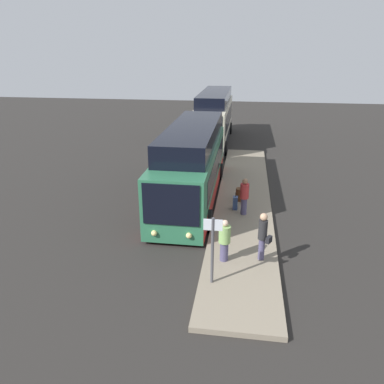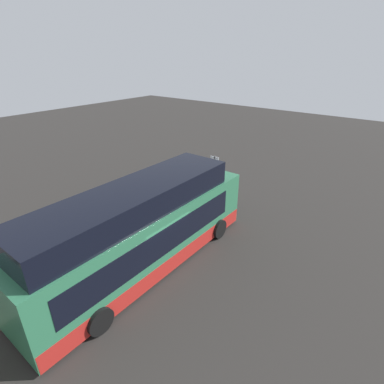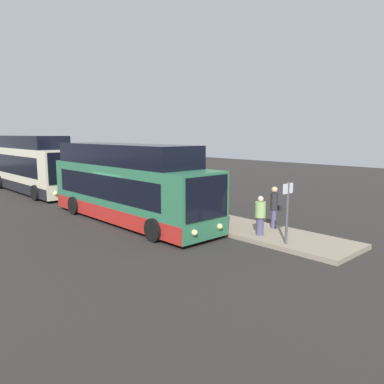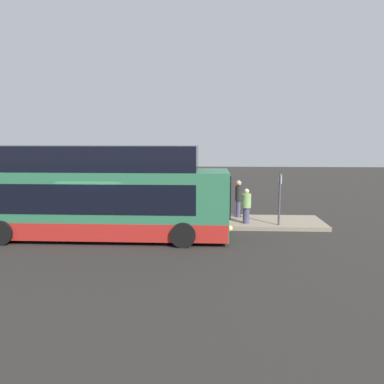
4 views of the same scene
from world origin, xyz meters
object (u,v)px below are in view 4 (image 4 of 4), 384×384
(suitcase, at_px, (145,214))
(trash_bin, at_px, (122,213))
(bus_lead, at_px, (93,197))
(sign_post, at_px, (280,194))
(passenger_with_bags, at_px, (239,197))
(passenger_boarding, at_px, (246,205))
(passenger_waiting, at_px, (157,200))

(suitcase, relative_size, trash_bin, 1.34)
(bus_lead, bearing_deg, sign_post, 13.00)
(bus_lead, xyz_separation_m, sign_post, (7.97, 1.84, -0.06))
(passenger_with_bags, bearing_deg, bus_lead, -121.86)
(passenger_boarding, distance_m, passenger_with_bags, 1.40)
(passenger_boarding, xyz_separation_m, passenger_with_bags, (-0.26, 1.36, 0.17))
(trash_bin, bearing_deg, sign_post, -5.68)
(suitcase, height_order, sign_post, sign_post)
(passenger_boarding, xyz_separation_m, passenger_waiting, (-4.28, 0.64, 0.09))
(bus_lead, height_order, passenger_waiting, bus_lead)
(suitcase, distance_m, trash_bin, 1.16)
(bus_lead, distance_m, trash_bin, 2.89)
(passenger_boarding, distance_m, trash_bin, 5.99)
(passenger_with_bags, bearing_deg, suitcase, -137.12)
(passenger_with_bags, relative_size, suitcase, 2.13)
(bus_lead, height_order, sign_post, bus_lead)
(passenger_boarding, height_order, suitcase, passenger_boarding)
(suitcase, bearing_deg, bus_lead, -125.80)
(bus_lead, distance_m, passenger_with_bags, 7.18)
(passenger_boarding, distance_m, passenger_waiting, 4.33)
(passenger_boarding, bearing_deg, sign_post, 92.84)
(passenger_with_bags, distance_m, sign_post, 2.43)
(bus_lead, bearing_deg, passenger_boarding, 18.24)
(passenger_waiting, bearing_deg, passenger_boarding, -87.82)
(bus_lead, bearing_deg, passenger_with_bags, 29.33)
(suitcase, bearing_deg, passenger_waiting, 38.46)
(passenger_waiting, height_order, passenger_with_bags, passenger_with_bags)
(bus_lead, height_order, trash_bin, bus_lead)
(bus_lead, xyz_separation_m, passenger_with_bags, (6.25, 3.51, -0.47))
(suitcase, bearing_deg, passenger_with_bags, 14.08)
(passenger_with_bags, bearing_deg, passenger_boarding, -50.26)
(bus_lead, relative_size, passenger_waiting, 6.28)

